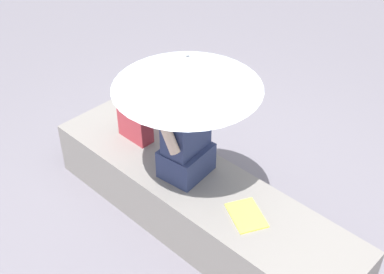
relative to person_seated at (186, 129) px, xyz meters
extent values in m
plane|color=slate|center=(-0.12, 0.01, -0.83)|extent=(14.00, 14.00, 0.00)
cube|color=gray|center=(-0.12, 0.01, -0.61)|extent=(2.54, 0.63, 0.44)
cube|color=navy|center=(0.00, 0.00, -0.28)|extent=(0.32, 0.37, 0.22)
cube|color=navy|center=(0.00, 0.00, 0.07)|extent=(0.24, 0.34, 0.48)
sphere|color=beige|center=(0.00, 0.00, 0.41)|extent=(0.20, 0.20, 0.20)
cylinder|color=beige|center=(0.02, -0.20, 0.10)|extent=(0.21, 0.09, 0.32)
cylinder|color=beige|center=(-0.02, 0.20, 0.10)|extent=(0.21, 0.09, 0.32)
cylinder|color=#B7B7BC|center=(-0.08, 0.06, 0.11)|extent=(0.02, 0.02, 0.99)
cone|color=silver|center=(-0.08, 0.06, 0.49)|extent=(0.94, 0.94, 0.21)
sphere|color=#B7B7BC|center=(-0.08, 0.06, 0.61)|extent=(0.03, 0.03, 0.03)
cube|color=#B2333D|center=(0.57, -0.02, -0.22)|extent=(0.28, 0.12, 0.35)
torus|color=#B2333D|center=(0.57, -0.02, -0.03)|extent=(0.21, 0.21, 0.01)
cube|color=#EAE04C|center=(-0.59, 0.04, -0.38)|extent=(0.34, 0.31, 0.01)
camera|label=1|loc=(-2.00, 2.01, 2.06)|focal=48.60mm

